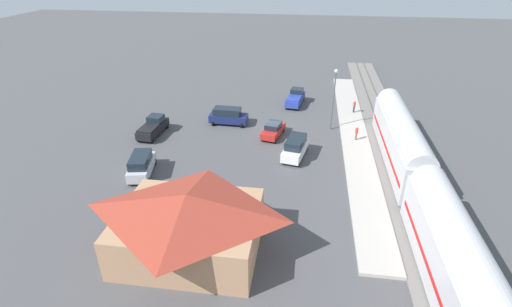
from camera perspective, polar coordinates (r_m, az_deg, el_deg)
name	(u,v)px	position (r m, az deg, el deg)	size (l,w,h in m)	color
ground_plane	(273,132)	(47.89, 2.51, 3.22)	(200.00, 200.00, 0.00)	#4C4C4F
railway_track	(388,138)	(48.72, 19.14, 2.18)	(4.80, 70.00, 0.30)	slate
platform	(354,136)	(48.04, 14.48, 2.58)	(3.20, 46.00, 0.30)	#B7B2A8
passenger_train	(423,186)	(34.67, 23.66, -4.41)	(2.93, 37.15, 4.98)	silver
station_building	(188,222)	(28.70, -10.07, -10.06)	(10.91, 8.80, 4.98)	tan
pedestrian_on_platform	(354,106)	(54.49, 14.49, 6.95)	(0.36, 0.36, 1.71)	#23284C
pedestrian_waiting_far	(357,132)	(46.30, 14.81, 3.10)	(0.36, 0.36, 1.71)	brown
suv_navy	(228,116)	(49.83, -4.20, 5.64)	(4.96, 2.52, 2.22)	navy
suv_silver	(141,165)	(39.91, -16.81, -1.61)	(2.85, 5.18, 2.22)	silver
pickup_black	(153,127)	(48.46, -15.14, 3.87)	(2.32, 5.52, 2.14)	black
suv_white	(295,147)	(41.77, 5.90, 0.92)	(2.89, 5.19, 2.22)	white
pickup_blue	(296,98)	(56.78, 5.93, 8.29)	(2.76, 5.64, 2.14)	#283D9E
sedan_red	(273,130)	(46.46, 2.59, 3.60)	(2.77, 4.79, 1.74)	red
light_pole_near_platform	(334,93)	(47.79, 11.60, 8.92)	(0.44, 0.44, 7.76)	#515156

